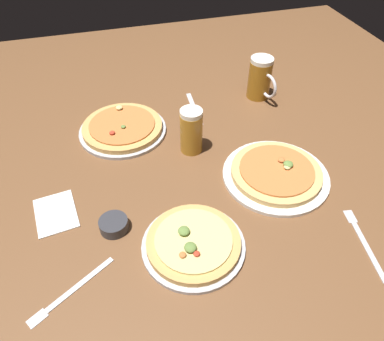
# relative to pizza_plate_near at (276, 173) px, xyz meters

# --- Properties ---
(ground_plane) EXTENTS (2.40, 2.40, 0.03)m
(ground_plane) POSITION_rel_pizza_plate_near_xyz_m (-0.25, 0.08, -0.03)
(ground_plane) COLOR brown
(pizza_plate_near) EXTENTS (0.33, 0.33, 0.05)m
(pizza_plate_near) POSITION_rel_pizza_plate_near_xyz_m (0.00, 0.00, 0.00)
(pizza_plate_near) COLOR silver
(pizza_plate_near) RESTS_ON ground_plane
(pizza_plate_far) EXTENTS (0.31, 0.31, 0.05)m
(pizza_plate_far) POSITION_rel_pizza_plate_near_xyz_m (-0.43, 0.36, 0.00)
(pizza_plate_far) COLOR #B2B2B7
(pizza_plate_far) RESTS_ON ground_plane
(pizza_plate_side) EXTENTS (0.27, 0.27, 0.05)m
(pizza_plate_side) POSITION_rel_pizza_plate_near_xyz_m (-0.32, -0.18, 0.00)
(pizza_plate_side) COLOR #B2B2B7
(pizza_plate_side) RESTS_ON ground_plane
(beer_mug_dark) EXTENTS (0.09, 0.15, 0.17)m
(beer_mug_dark) POSITION_rel_pizza_plate_near_xyz_m (0.13, 0.45, 0.07)
(beer_mug_dark) COLOR #9E6619
(beer_mug_dark) RESTS_ON ground_plane
(beer_mug_amber) EXTENTS (0.07, 0.13, 0.16)m
(beer_mug_amber) POSITION_rel_pizza_plate_near_xyz_m (-0.22, 0.21, 0.06)
(beer_mug_amber) COLOR #B27A23
(beer_mug_amber) RESTS_ON ground_plane
(ramekin_sauce) EXTENTS (0.08, 0.08, 0.03)m
(ramekin_sauce) POSITION_rel_pizza_plate_near_xyz_m (-0.51, -0.06, 0.00)
(ramekin_sauce) COLOR #333338
(ramekin_sauce) RESTS_ON ground_plane
(napkin_folded) EXTENTS (0.13, 0.16, 0.01)m
(napkin_folded) POSITION_rel_pizza_plate_near_xyz_m (-0.67, 0.04, -0.01)
(napkin_folded) COLOR white
(napkin_folded) RESTS_ON ground_plane
(fork_left) EXTENTS (0.06, 0.23, 0.01)m
(fork_left) POSITION_rel_pizza_plate_near_xyz_m (0.12, -0.29, -0.01)
(fork_left) COLOR silver
(fork_left) RESTS_ON ground_plane
(fork_spare) EXTENTS (0.21, 0.14, 0.01)m
(fork_spare) POSITION_rel_pizza_plate_near_xyz_m (-0.64, -0.22, -0.01)
(fork_spare) COLOR silver
(fork_spare) RESTS_ON ground_plane
(knife_spare) EXTENTS (0.03, 0.22, 0.01)m
(knife_spare) POSITION_rel_pizza_plate_near_xyz_m (-0.14, 0.43, -0.01)
(knife_spare) COLOR silver
(knife_spare) RESTS_ON ground_plane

